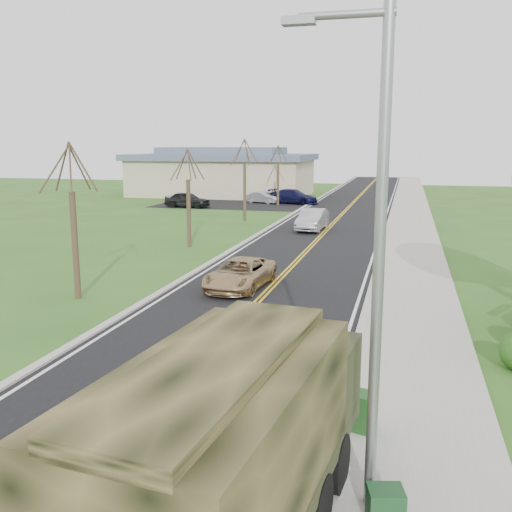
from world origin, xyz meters
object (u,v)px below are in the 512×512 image
(sedan_silver, at_px, (312,220))
(utility_box_near, at_px, (358,410))
(military_truck, at_px, (235,436))
(suv_champagne, at_px, (240,274))
(utility_box_far, at_px, (385,508))

(sedan_silver, relative_size, utility_box_near, 5.67)
(military_truck, distance_m, suv_champagne, 15.98)
(sedan_silver, distance_m, utility_box_far, 32.10)
(military_truck, xyz_separation_m, utility_box_far, (2.10, 1.05, -1.48))
(military_truck, bearing_deg, utility_box_far, 32.65)
(sedan_silver, bearing_deg, military_truck, -80.31)
(utility_box_far, bearing_deg, sedan_silver, 87.11)
(military_truck, height_order, sedan_silver, military_truck)
(utility_box_near, relative_size, utility_box_far, 1.23)
(suv_champagne, bearing_deg, utility_box_far, -61.16)
(suv_champagne, distance_m, utility_box_far, 15.67)
(military_truck, height_order, utility_box_far, military_truck)
(military_truck, distance_m, utility_box_far, 2.78)
(sedan_silver, bearing_deg, suv_champagne, -88.46)
(suv_champagne, bearing_deg, military_truck, -69.63)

